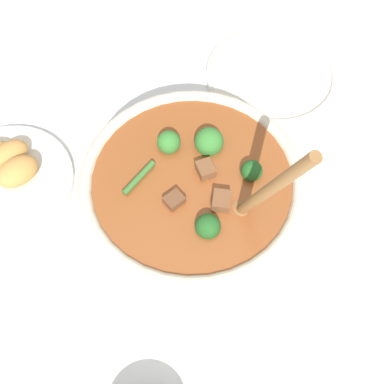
% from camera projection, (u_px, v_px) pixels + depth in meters
% --- Properties ---
extents(ground_plane, '(4.00, 4.00, 0.00)m').
position_uv_depth(ground_plane, '(192.00, 216.00, 0.63)').
color(ground_plane, silver).
extents(stew_bowl, '(0.26, 0.26, 0.25)m').
position_uv_depth(stew_bowl, '(192.00, 195.00, 0.58)').
color(stew_bowl, beige).
rests_on(stew_bowl, ground_plane).
extents(empty_plate, '(0.20, 0.20, 0.02)m').
position_uv_depth(empty_plate, '(273.00, 75.00, 0.73)').
color(empty_plate, silver).
rests_on(empty_plate, ground_plane).
extents(food_plate, '(0.19, 0.19, 0.05)m').
position_uv_depth(food_plate, '(6.00, 177.00, 0.64)').
color(food_plate, silver).
rests_on(food_plate, ground_plane).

